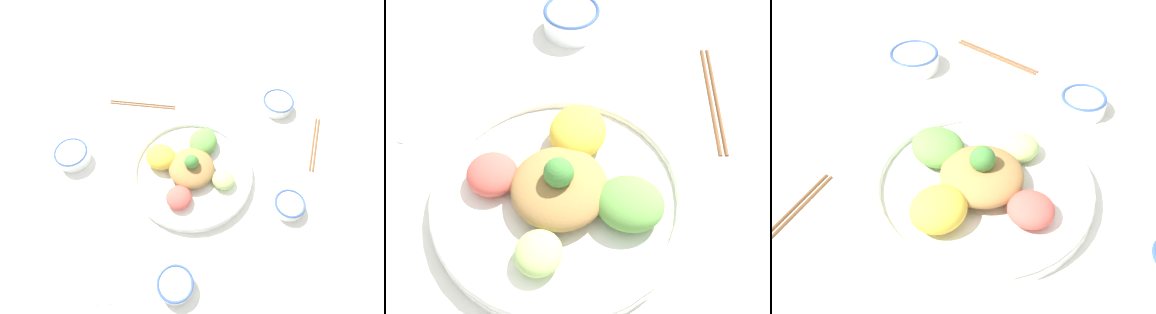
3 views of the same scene
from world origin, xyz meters
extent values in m
plane|color=white|center=(0.00, 0.00, 0.00)|extent=(2.40, 2.40, 0.00)
cylinder|color=white|center=(-0.02, -0.02, 0.01)|extent=(0.37, 0.37, 0.02)
torus|color=white|center=(-0.02, -0.02, 0.03)|extent=(0.37, 0.37, 0.02)
ellipsoid|color=#6BAD4C|center=(0.04, 0.06, 0.05)|extent=(0.12, 0.13, 0.05)
ellipsoid|color=yellow|center=(-0.10, 0.03, 0.05)|extent=(0.13, 0.12, 0.06)
ellipsoid|color=#E55B51|center=(-0.07, -0.11, 0.04)|extent=(0.10, 0.10, 0.04)
ellipsoid|color=#B7DB7A|center=(0.07, -0.08, 0.04)|extent=(0.09, 0.09, 0.04)
ellipsoid|color=#AD7F47|center=(-0.02, -0.02, 0.05)|extent=(0.14, 0.14, 0.05)
sphere|color=#478E3D|center=(-0.02, -0.02, 0.08)|extent=(0.04, 0.04, 0.04)
cylinder|color=white|center=(0.24, -0.18, 0.02)|extent=(0.09, 0.09, 0.03)
torus|color=#38569E|center=(0.24, -0.18, 0.03)|extent=(0.09, 0.09, 0.01)
cylinder|color=#DBB251|center=(0.24, -0.18, 0.03)|extent=(0.07, 0.07, 0.00)
cylinder|color=white|center=(-0.37, 0.11, 0.02)|extent=(0.10, 0.10, 0.04)
torus|color=#38569E|center=(-0.37, 0.11, 0.04)|extent=(0.10, 0.10, 0.01)
cylinder|color=maroon|center=(-0.37, 0.11, 0.04)|extent=(0.09, 0.09, 0.00)
cylinder|color=white|center=(-0.12, -0.33, 0.02)|extent=(0.10, 0.10, 0.04)
torus|color=#38569E|center=(-0.12, -0.33, 0.04)|extent=(0.10, 0.10, 0.01)
cylinder|color=#DBB251|center=(-0.12, -0.33, 0.03)|extent=(0.08, 0.08, 0.00)
cylinder|color=white|center=(0.33, 0.18, 0.02)|extent=(0.11, 0.11, 0.04)
torus|color=#38569E|center=(0.33, 0.18, 0.04)|extent=(0.11, 0.11, 0.01)
cylinder|color=#5B3319|center=(0.33, 0.18, 0.03)|extent=(0.09, 0.09, 0.00)
cylinder|color=brown|center=(0.40, 0.01, 0.00)|extent=(0.11, 0.19, 0.01)
cylinder|color=brown|center=(0.41, 0.01, 0.00)|extent=(0.11, 0.19, 0.01)
cylinder|color=brown|center=(-0.13, 0.29, 0.00)|extent=(0.23, 0.08, 0.01)
cylinder|color=brown|center=(-0.14, 0.28, 0.00)|extent=(0.23, 0.08, 0.01)
cube|color=silver|center=(-0.24, -0.21, 0.00)|extent=(0.08, 0.05, 0.01)
ellipsoid|color=silver|center=(-0.29, -0.18, 0.00)|extent=(0.06, 0.06, 0.01)
cube|color=silver|center=(-0.32, -0.33, 0.00)|extent=(0.09, 0.02, 0.01)
ellipsoid|color=silver|center=(-0.26, -0.34, 0.00)|extent=(0.05, 0.04, 0.01)
camera|label=1|loc=(-0.11, -0.46, 0.90)|focal=30.00mm
camera|label=2|loc=(0.37, -0.12, 0.68)|focal=50.00mm
camera|label=3|loc=(-0.62, -0.10, 0.67)|focal=50.00mm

